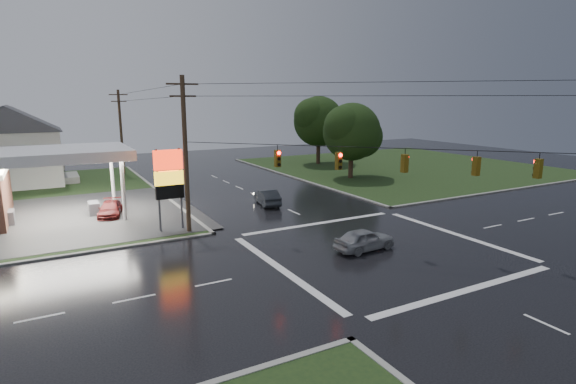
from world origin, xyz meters
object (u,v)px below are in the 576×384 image
house_far (9,138)px  tree_ne_far (320,122)px  house_near (14,146)px  car_north (267,197)px  car_crossing (364,239)px  car_pump (110,209)px  utility_pole_nw (186,153)px  tree_ne_near (353,132)px  utility_pole_n (121,131)px  pylon_sign (169,176)px

house_far → tree_ne_far: bearing=-19.7°
house_near → car_north: bearing=-46.8°
car_crossing → car_pump: 21.12m
house_far → car_pump: size_ratio=2.68×
utility_pole_nw → tree_ne_near: (23.64, 12.49, -0.16)m
utility_pole_n → tree_ne_far: utility_pole_n is taller
utility_pole_nw → car_north: 11.23m
pylon_sign → house_near: size_ratio=0.54×
pylon_sign → tree_ne_far: 36.35m
tree_ne_near → tree_ne_far: size_ratio=0.92×
utility_pole_nw → house_far: utility_pole_nw is taller
pylon_sign → tree_ne_near: bearing=25.0°
car_north → pylon_sign: bearing=32.9°
car_north → car_crossing: bearing=100.2°
tree_ne_near → utility_pole_nw: bearing=-152.1°
pylon_sign → utility_pole_n: size_ratio=0.57×
tree_ne_near → pylon_sign: bearing=-155.0°
utility_pole_nw → tree_ne_near: size_ratio=1.22×
car_crossing → house_near: bearing=26.5°
pylon_sign → house_near: 27.56m
car_north → car_pump: (-13.05, 2.50, -0.11)m
utility_pole_n → pylon_sign: bearing=-92.1°
house_far → house_near: bearing=-85.2°
utility_pole_nw → car_north: (8.70, 5.02, -5.01)m
house_near → car_north: 29.68m
house_far → utility_pole_n: bearing=-38.8°
house_far → tree_ne_near: tree_ne_near is taller
tree_ne_near → car_north: tree_ne_near is taller
utility_pole_n → tree_ne_near: bearing=-34.1°
house_far → car_north: bearing=-57.7°
tree_ne_far → car_pump: 35.78m
house_near → car_pump: size_ratio=2.68×
utility_pole_n → house_near: size_ratio=0.95×
pylon_sign → utility_pole_n: utility_pole_n is taller
car_north → tree_ne_near: bearing=-143.0°
car_north → car_crossing: 14.14m
utility_pole_nw → utility_pole_n: bearing=90.0°
utility_pole_n → car_north: 25.49m
utility_pole_nw → house_near: size_ratio=1.00×
pylon_sign → car_pump: 8.08m
tree_ne_far → car_north: tree_ne_far is taller
car_north → car_pump: bearing=-0.5°
pylon_sign → house_near: (-10.45, 25.50, 0.39)m
tree_ne_near → car_north: size_ratio=2.09×
car_north → house_near: bearing=-36.4°
car_crossing → utility_pole_n: bearing=10.0°
utility_pole_nw → car_north: size_ratio=2.56×
tree_ne_near → car_north: 17.40m
house_far → car_north: 39.77m
tree_ne_far → car_pump: size_ratio=2.38×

